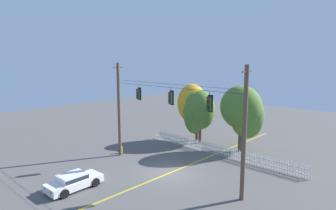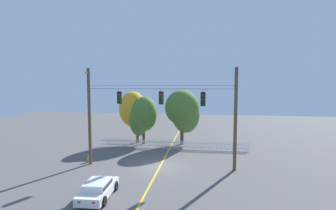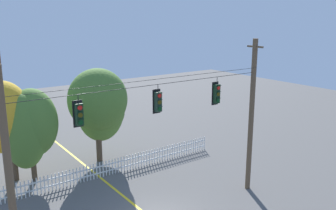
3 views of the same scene
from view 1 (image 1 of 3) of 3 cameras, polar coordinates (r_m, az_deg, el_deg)
name	(u,v)px [view 1 (image 1 of 3)]	position (r m, az deg, el deg)	size (l,w,h in m)	color
ground	(169,173)	(24.76, 0.29, -13.20)	(80.00, 80.00, 0.00)	#565451
lane_centerline_stripe	(169,173)	(24.76, 0.29, -13.19)	(0.16, 36.00, 0.01)	gold
signal_support_span	(170,119)	(23.42, 0.30, -2.75)	(13.62, 1.10, 9.02)	brown
traffic_signal_southbound_primary	(139,94)	(25.85, -5.80, 2.19)	(0.43, 0.38, 1.40)	black
traffic_signal_eastbound_side	(171,98)	(23.05, 0.54, 1.42)	(0.43, 0.38, 1.41)	black
traffic_signal_northbound_primary	(209,104)	(20.73, 8.11, 0.27)	(0.43, 0.38, 1.52)	black
white_picket_fence	(217,150)	(29.35, 9.61, -8.62)	(17.50, 0.06, 1.06)	white
autumn_maple_near_fence	(194,106)	(33.37, 5.04, -0.22)	(3.85, 3.27, 6.55)	#473828
autumn_maple_mid	(198,111)	(32.33, 5.95, -1.22)	(3.45, 3.06, 5.97)	#473828
autumn_oak_far_east	(244,112)	(30.15, 14.60, -1.31)	(4.26, 3.95, 6.78)	#473828
parked_car	(74,181)	(22.84, -18.01, -13.99)	(1.95, 4.07, 1.15)	white
fire_hydrant	(121,150)	(29.87, -9.13, -8.64)	(0.38, 0.22, 0.74)	gold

